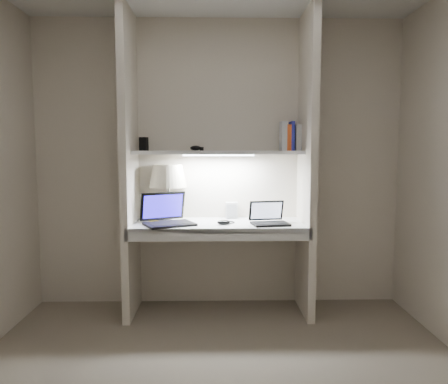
{
  "coord_description": "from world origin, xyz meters",
  "views": [
    {
      "loc": [
        -0.03,
        -2.36,
        1.38
      ],
      "look_at": [
        0.04,
        1.05,
        1.04
      ],
      "focal_mm": 35.0,
      "sensor_mm": 36.0,
      "label": 1
    }
  ],
  "objects_px": {
    "laptop_netbook": "(269,219)",
    "book_row": "(294,137)",
    "speaker": "(231,210)",
    "table_lamp": "(168,182)",
    "laptop_main": "(167,217)"
  },
  "relations": [
    {
      "from": "laptop_main",
      "to": "speaker",
      "type": "distance_m",
      "value": 0.61
    },
    {
      "from": "table_lamp",
      "to": "laptop_netbook",
      "type": "xyz_separation_m",
      "value": [
        0.84,
        -0.26,
        -0.28
      ]
    },
    {
      "from": "book_row",
      "to": "laptop_netbook",
      "type": "bearing_deg",
      "value": -133.16
    },
    {
      "from": "laptop_netbook",
      "to": "book_row",
      "type": "relative_size",
      "value": 1.31
    },
    {
      "from": "laptop_netbook",
      "to": "laptop_main",
      "type": "bearing_deg",
      "value": 169.43
    },
    {
      "from": "laptop_netbook",
      "to": "speaker",
      "type": "distance_m",
      "value": 0.43
    },
    {
      "from": "laptop_main",
      "to": "table_lamp",
      "type": "bearing_deg",
      "value": 67.45
    },
    {
      "from": "table_lamp",
      "to": "speaker",
      "type": "bearing_deg",
      "value": 4.67
    },
    {
      "from": "table_lamp",
      "to": "book_row",
      "type": "height_order",
      "value": "book_row"
    },
    {
      "from": "laptop_netbook",
      "to": "speaker",
      "type": "xyz_separation_m",
      "value": [
        -0.29,
        0.31,
        0.03
      ]
    },
    {
      "from": "laptop_main",
      "to": "laptop_netbook",
      "type": "distance_m",
      "value": 0.83
    },
    {
      "from": "table_lamp",
      "to": "laptop_netbook",
      "type": "distance_m",
      "value": 0.93
    },
    {
      "from": "laptop_main",
      "to": "speaker",
      "type": "xyz_separation_m",
      "value": [
        0.54,
        0.29,
        0.01
      ]
    },
    {
      "from": "laptop_main",
      "to": "laptop_netbook",
      "type": "height_order",
      "value": "laptop_main"
    },
    {
      "from": "table_lamp",
      "to": "book_row",
      "type": "bearing_deg",
      "value": -0.53
    }
  ]
}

